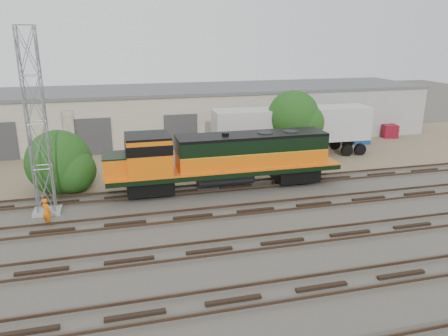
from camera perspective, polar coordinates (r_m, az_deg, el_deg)
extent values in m
plane|color=#47423A|center=(25.31, -3.45, -7.79)|extent=(140.00, 140.00, 0.00)
cube|color=#726047|center=(39.27, -7.77, 1.21)|extent=(80.00, 16.00, 0.02)
cube|color=black|center=(18.89, 1.24, -16.90)|extent=(80.00, 2.40, 0.14)
cube|color=#4C3828|center=(18.22, 1.92, -17.80)|extent=(80.00, 0.08, 0.14)
cube|color=#4C3828|center=(19.42, 0.61, -15.36)|extent=(80.00, 0.08, 0.14)
cube|color=black|center=(22.64, -1.93, -10.73)|extent=(80.00, 2.40, 0.14)
cube|color=#4C3828|center=(21.93, -1.49, -11.29)|extent=(80.00, 0.08, 0.14)
cube|color=#4C3828|center=(23.23, -2.35, -9.59)|extent=(80.00, 0.08, 0.14)
cube|color=black|center=(26.62, -4.09, -6.34)|extent=(80.00, 2.40, 0.14)
cube|color=#4C3828|center=(25.89, -3.79, -6.69)|extent=(80.00, 0.08, 0.14)
cube|color=#4C3828|center=(27.25, -4.40, -5.46)|extent=(80.00, 0.08, 0.14)
cube|color=black|center=(30.75, -5.66, -3.10)|extent=(80.00, 2.40, 0.14)
cube|color=#4C3828|center=(30.01, -5.44, -3.33)|extent=(80.00, 0.08, 0.14)
cube|color=#4C3828|center=(31.40, -5.89, -2.40)|extent=(80.00, 0.08, 0.14)
cube|color=beige|center=(46.48, -9.14, 6.77)|extent=(58.00, 10.00, 5.00)
cube|color=#59595B|center=(46.09, -9.30, 10.01)|extent=(58.40, 10.40, 0.30)
cube|color=#999993|center=(49.00, 18.23, 6.66)|extent=(14.00, 0.10, 5.00)
cube|color=#333335|center=(41.50, -16.64, 3.92)|extent=(3.20, 0.12, 3.40)
cube|color=#333335|center=(41.95, -5.65, 4.69)|extent=(3.20, 0.12, 3.40)
cube|color=#333335|center=(43.88, 4.75, 5.26)|extent=(3.20, 0.12, 3.40)
cube|color=#333335|center=(47.10, 14.03, 5.63)|extent=(3.20, 0.12, 3.40)
cube|color=black|center=(30.29, -9.66, -2.18)|extent=(3.11, 2.33, 0.97)
cube|color=black|center=(32.86, 9.23, -0.63)|extent=(3.11, 2.33, 0.97)
cube|color=black|center=(30.94, 0.18, -0.24)|extent=(16.53, 2.92, 0.34)
cylinder|color=black|center=(31.13, 0.17, -1.31)|extent=(4.08, 1.07, 1.07)
cube|color=orange|center=(31.26, 3.62, 1.35)|extent=(10.69, 2.53, 1.17)
cube|color=black|center=(30.99, 3.66, 3.25)|extent=(10.69, 2.53, 0.97)
cube|color=black|center=(30.86, 3.68, 4.30)|extent=(10.69, 2.53, 0.19)
cube|color=orange|center=(29.68, -9.86, 1.63)|extent=(2.92, 2.92, 2.53)
cube|color=black|center=(29.35, -9.99, 4.15)|extent=(2.92, 2.92, 0.16)
cube|color=orange|center=(29.75, -14.09, 0.23)|extent=(1.56, 2.33, 1.36)
cube|color=gray|center=(29.48, -22.03, -5.17)|extent=(1.64, 1.64, 0.20)
cylinder|color=gray|center=(28.54, -24.15, 5.57)|extent=(0.08, 0.08, 10.93)
cylinder|color=gray|center=(28.39, -22.15, 5.75)|extent=(0.08, 0.08, 10.93)
cylinder|color=gray|center=(27.57, -24.45, 5.17)|extent=(0.08, 0.08, 10.93)
cylinder|color=gray|center=(27.42, -22.39, 5.36)|extent=(0.08, 0.08, 10.93)
imported|color=orange|center=(27.23, -22.16, -5.34)|extent=(0.72, 0.70, 1.67)
cube|color=silver|center=(39.68, 8.89, 5.63)|extent=(14.32, 3.35, 2.96)
cube|color=black|center=(42.52, 15.78, 2.70)|extent=(2.72, 2.83, 1.09)
cube|color=black|center=(37.52, 1.53, 1.73)|extent=(0.16, 0.16, 1.42)
cube|color=black|center=(39.58, 0.76, 2.55)|extent=(0.16, 0.16, 1.42)
cube|color=navy|center=(46.49, 17.40, 4.01)|extent=(1.86, 1.78, 1.50)
cube|color=maroon|center=(50.16, 20.78, 4.53)|extent=(1.74, 1.66, 1.40)
cylinder|color=#382619|center=(33.24, -20.42, -2.31)|extent=(0.31, 0.31, 0.42)
sphere|color=#124014|center=(32.72, -20.74, 0.68)|extent=(4.58, 4.58, 4.58)
sphere|color=#124014|center=(32.10, -19.15, -0.31)|extent=(3.20, 3.20, 3.20)
cylinder|color=#382619|center=(39.18, 8.85, 2.82)|extent=(0.26, 0.26, 2.25)
sphere|color=#124014|center=(38.62, 9.03, 6.69)|extent=(4.49, 4.49, 4.49)
sphere|color=#124014|center=(38.47, 10.64, 5.89)|extent=(3.14, 3.14, 3.14)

